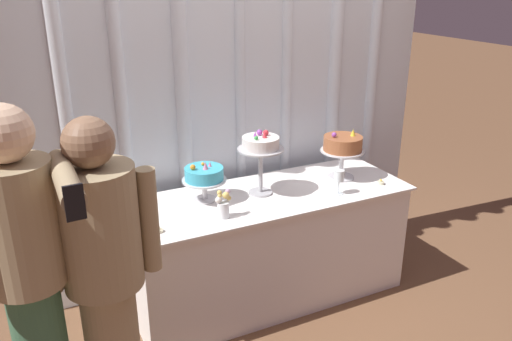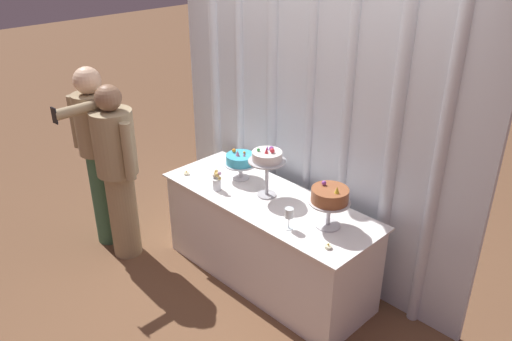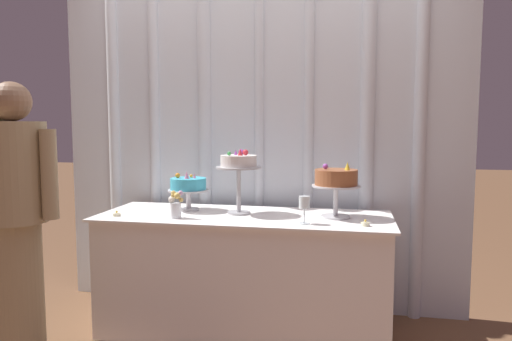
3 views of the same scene
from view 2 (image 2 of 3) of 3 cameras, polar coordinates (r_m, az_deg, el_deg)
ground_plane at (r=4.27m, az=0.23°, el=-12.34°), size 24.00×24.00×0.00m
draped_curtain at (r=3.90m, az=6.11°, el=9.33°), size 2.88×0.17×2.89m
cake_table at (r=4.10m, az=1.24°, el=-7.65°), size 1.80×0.66×0.74m
cake_display_leftmost at (r=4.13m, az=-1.75°, el=1.11°), size 0.27×0.27×0.26m
cake_display_center at (r=3.81m, az=1.23°, el=1.22°), size 0.28×0.28×0.41m
cake_display_rightmost at (r=3.50m, az=8.18°, el=-2.99°), size 0.29×0.29×0.34m
wine_glass at (r=3.50m, az=3.69°, el=-4.84°), size 0.06×0.06×0.16m
flower_vase at (r=4.01m, az=-4.37°, el=-1.18°), size 0.09×0.07×0.17m
tealight_far_left at (r=4.30m, az=-7.71°, el=-0.32°), size 0.05×0.05×0.03m
tealight_near_left at (r=3.38m, az=8.00°, el=-8.37°), size 0.05×0.05×0.04m
guest_girl_blue_dress at (r=4.53m, az=-17.27°, el=2.28°), size 0.44×0.58×1.61m
guest_man_dark_suit at (r=4.33m, az=-15.12°, el=0.33°), size 0.50×0.34×1.53m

